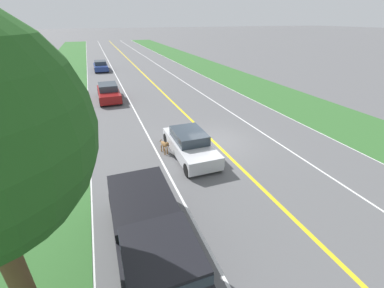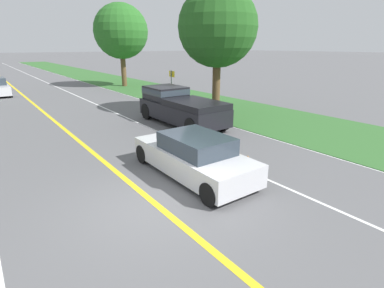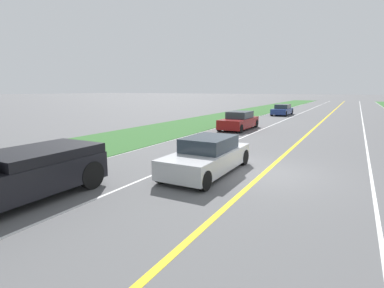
{
  "view_description": "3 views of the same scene",
  "coord_description": "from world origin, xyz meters",
  "px_view_note": "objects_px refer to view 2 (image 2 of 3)",
  "views": [
    {
      "loc": [
        6.05,
        12.39,
        6.65
      ],
      "look_at": [
        2.0,
        1.54,
        0.95
      ],
      "focal_mm": 24.0,
      "sensor_mm": 36.0,
      "label": 1
    },
    {
      "loc": [
        -3.28,
        -6.05,
        3.89
      ],
      "look_at": [
        1.78,
        0.88,
        1.07
      ],
      "focal_mm": 28.0,
      "sensor_mm": 36.0,
      "label": 2
    },
    {
      "loc": [
        -2.81,
        10.78,
        3.08
      ],
      "look_at": [
        2.52,
        1.01,
        1.05
      ],
      "focal_mm": 28.0,
      "sensor_mm": 36.0,
      "label": 3
    }
  ],
  "objects_px": {
    "ego_car": "(194,156)",
    "dog": "(236,157)",
    "pickup_truck": "(179,106)",
    "roadside_tree_right_near": "(218,27)",
    "roadside_tree_right_far": "(121,32)",
    "street_sign": "(172,83)"
  },
  "relations": [
    {
      "from": "ego_car",
      "to": "pickup_truck",
      "type": "distance_m",
      "value": 6.66
    },
    {
      "from": "pickup_truck",
      "to": "ego_car",
      "type": "bearing_deg",
      "value": -119.97
    },
    {
      "from": "ego_car",
      "to": "street_sign",
      "type": "height_order",
      "value": "street_sign"
    },
    {
      "from": "roadside_tree_right_far",
      "to": "ego_car",
      "type": "bearing_deg",
      "value": -108.66
    },
    {
      "from": "roadside_tree_right_near",
      "to": "street_sign",
      "type": "height_order",
      "value": "roadside_tree_right_near"
    },
    {
      "from": "dog",
      "to": "street_sign",
      "type": "distance_m",
      "value": 12.42
    },
    {
      "from": "pickup_truck",
      "to": "street_sign",
      "type": "relative_size",
      "value": 2.38
    },
    {
      "from": "ego_car",
      "to": "pickup_truck",
      "type": "bearing_deg",
      "value": 60.03
    },
    {
      "from": "ego_car",
      "to": "pickup_truck",
      "type": "relative_size",
      "value": 0.82
    },
    {
      "from": "ego_car",
      "to": "pickup_truck",
      "type": "xyz_separation_m",
      "value": [
        3.33,
        5.77,
        0.29
      ]
    },
    {
      "from": "roadside_tree_right_far",
      "to": "pickup_truck",
      "type": "bearing_deg",
      "value": -104.07
    },
    {
      "from": "pickup_truck",
      "to": "street_sign",
      "type": "bearing_deg",
      "value": 61.48
    },
    {
      "from": "dog",
      "to": "pickup_truck",
      "type": "bearing_deg",
      "value": 61.7
    },
    {
      "from": "roadside_tree_right_near",
      "to": "street_sign",
      "type": "relative_size",
      "value": 3.1
    },
    {
      "from": "ego_car",
      "to": "dog",
      "type": "xyz_separation_m",
      "value": [
        1.21,
        -0.65,
        -0.11
      ]
    },
    {
      "from": "pickup_truck",
      "to": "roadside_tree_right_far",
      "type": "relative_size",
      "value": 0.7
    },
    {
      "from": "dog",
      "to": "roadside_tree_right_near",
      "type": "bearing_deg",
      "value": 43.73
    },
    {
      "from": "ego_car",
      "to": "street_sign",
      "type": "xyz_separation_m",
      "value": [
        6.04,
        10.75,
        0.82
      ]
    },
    {
      "from": "ego_car",
      "to": "roadside_tree_right_near",
      "type": "relative_size",
      "value": 0.63
    },
    {
      "from": "street_sign",
      "to": "pickup_truck",
      "type": "bearing_deg",
      "value": -118.52
    },
    {
      "from": "roadside_tree_right_far",
      "to": "street_sign",
      "type": "xyz_separation_m",
      "value": [
        -1.26,
        -10.85,
        -3.72
      ]
    },
    {
      "from": "dog",
      "to": "pickup_truck",
      "type": "distance_m",
      "value": 6.77
    }
  ]
}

